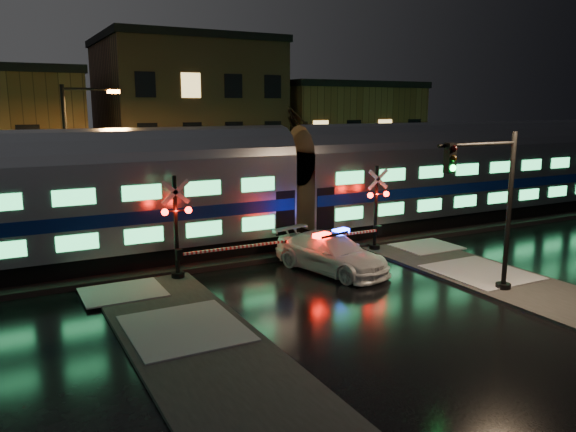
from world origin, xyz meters
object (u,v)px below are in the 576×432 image
object	(u,v)px
crossing_signal_right	(371,217)
streetlight	(73,158)
police_car	(331,253)
crossing_signal_left	(185,237)
traffic_light	(492,211)

from	to	relation	value
crossing_signal_right	streetlight	distance (m)	14.53
police_car	crossing_signal_left	distance (m)	6.26
traffic_light	streetlight	distance (m)	18.91
traffic_light	police_car	bearing A→B (deg)	122.00
crossing_signal_left	crossing_signal_right	bearing A→B (deg)	-0.01
police_car	streetlight	world-z (taller)	streetlight
police_car	traffic_light	xyz separation A→B (m)	(3.52, -5.44, 2.45)
crossing_signal_right	streetlight	xyz separation A→B (m)	(-12.58, 6.69, 2.89)
crossing_signal_left	traffic_light	distance (m)	11.99
traffic_light	crossing_signal_left	bearing A→B (deg)	141.54
crossing_signal_left	streetlight	world-z (taller)	streetlight
police_car	crossing_signal_left	world-z (taller)	crossing_signal_left
crossing_signal_right	streetlight	bearing A→B (deg)	151.98
crossing_signal_right	crossing_signal_left	world-z (taller)	crossing_signal_left
police_car	traffic_light	distance (m)	6.93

